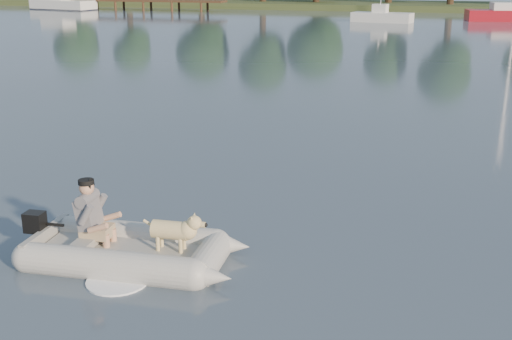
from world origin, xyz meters
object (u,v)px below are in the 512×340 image
(dog, at_px, (171,233))
(dinghy, at_px, (130,227))
(cabin_cruiser, at_px, (63,0))
(motorboat, at_px, (383,10))
(man, at_px, (90,211))
(dock, at_px, (138,5))

(dog, bearing_deg, dinghy, -175.43)
(cabin_cruiser, height_order, motorboat, cabin_cruiser)
(man, distance_m, cabin_cruiser, 60.58)
(dinghy, bearing_deg, motorboat, 87.64)
(man, bearing_deg, dinghy, -4.24)
(dinghy, height_order, dog, dinghy)
(motorboat, bearing_deg, dock, 171.26)
(dock, relative_size, dinghy, 4.54)
(dog, distance_m, motorboat, 43.65)
(dock, distance_m, man, 57.91)
(dock, distance_m, dog, 58.36)
(dock, bearing_deg, man, -64.69)
(motorboat, bearing_deg, dog, -77.79)
(dock, distance_m, motorboat, 26.16)
(motorboat, bearing_deg, man, -79.32)
(dock, xyz_separation_m, dog, (25.92, -52.28, -0.07))
(motorboat, bearing_deg, cabin_cruiser, 177.58)
(man, bearing_deg, dock, 112.06)
(man, distance_m, dog, 1.19)
(dinghy, bearing_deg, cabin_cruiser, 119.59)
(cabin_cruiser, distance_m, motorboat, 33.21)
(dock, height_order, cabin_cruiser, cabin_cruiser)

